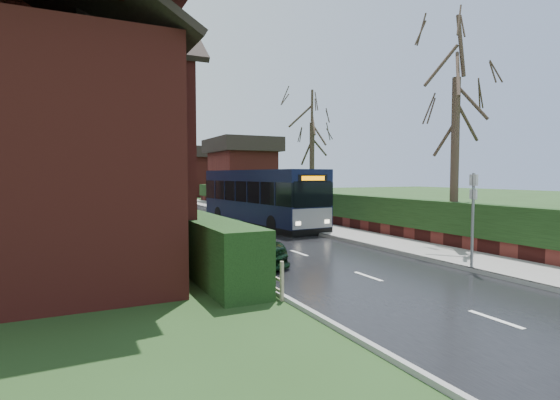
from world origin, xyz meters
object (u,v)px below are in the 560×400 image
brick_house (21,127)px  bus_stop_sign (473,207)px  bus (260,198)px  car_silver (192,223)px  car_green (226,241)px

brick_house → bus_stop_sign: 14.31m
bus → car_silver: bearing=-150.6°
brick_house → car_green: size_ratio=3.01×
brick_house → bus_stop_sign: brick_house is taller
brick_house → car_green: brick_house is taller
car_silver → bus_stop_sign: (5.70, -10.10, 1.23)m
bus → bus_stop_sign: bus is taller
brick_house → bus_stop_sign: bearing=-32.1°
brick_house → bus: brick_house is taller
bus → car_green: bearing=-124.8°
bus_stop_sign → car_silver: bearing=144.0°
bus → car_silver: bus is taller
car_silver → car_green: bearing=-94.2°
brick_house → car_green: bearing=-28.5°
bus → car_silver: 5.78m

